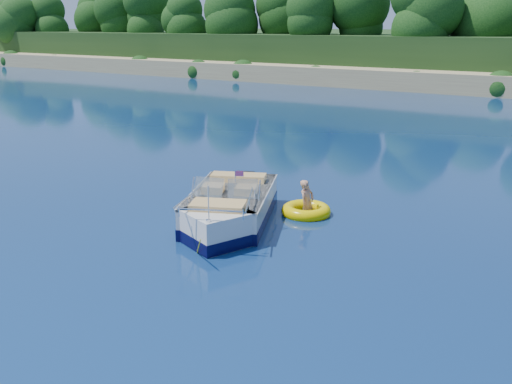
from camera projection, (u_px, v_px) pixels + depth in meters
The scene contains 4 objects.
ground at pixel (199, 266), 12.29m from camera, with size 160.00×160.00×0.00m, color #091B3F.
motorboat at pixel (229, 211), 14.75m from camera, with size 3.34×5.18×1.84m.
tow_tube at pixel (306, 211), 15.57m from camera, with size 1.77×1.77×0.36m.
boy at pixel (307, 214), 15.62m from camera, with size 0.50×0.32×1.36m, color tan.
Camera 1 is at (7.15, -8.87, 5.02)m, focal length 40.00 mm.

